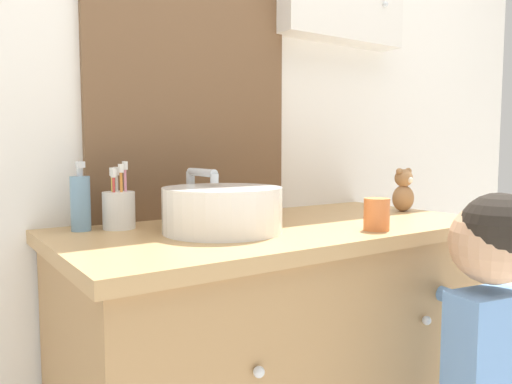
{
  "coord_description": "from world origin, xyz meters",
  "views": [
    {
      "loc": [
        -0.82,
        -0.78,
        1.07
      ],
      "look_at": [
        -0.11,
        0.25,
        0.96
      ],
      "focal_mm": 35.0,
      "sensor_mm": 36.0,
      "label": 1
    }
  ],
  "objects": [
    {
      "name": "vanity_counter",
      "position": [
        0.0,
        0.3,
        0.43
      ],
      "size": [
        1.19,
        0.6,
        0.86
      ],
      "color": "#A37A4C",
      "rests_on": "ground_plane"
    },
    {
      "name": "sink_basin",
      "position": [
        -0.19,
        0.29,
        0.92
      ],
      "size": [
        0.3,
        0.35,
        0.16
      ],
      "color": "white",
      "rests_on": "vanity_counter"
    },
    {
      "name": "drinking_cup",
      "position": [
        0.15,
        0.09,
        0.9
      ],
      "size": [
        0.07,
        0.07,
        0.08
      ],
      "primitive_type": "cylinder",
      "color": "orange",
      "rests_on": "vanity_counter"
    },
    {
      "name": "wall_back",
      "position": [
        0.02,
        0.62,
        1.29
      ],
      "size": [
        3.2,
        0.18,
        2.5
      ],
      "color": "silver",
      "rests_on": "ground_plane"
    },
    {
      "name": "soap_dispenser",
      "position": [
        -0.48,
        0.51,
        0.93
      ],
      "size": [
        0.05,
        0.05,
        0.18
      ],
      "color": "#6B93B2",
      "rests_on": "vanity_counter"
    },
    {
      "name": "child_figure",
      "position": [
        0.24,
        -0.17,
        0.64
      ],
      "size": [
        0.24,
        0.45,
        0.97
      ],
      "color": "slate",
      "rests_on": "ground_plane"
    },
    {
      "name": "teddy_bear",
      "position": [
        0.52,
        0.3,
        0.92
      ],
      "size": [
        0.08,
        0.07,
        0.14
      ],
      "color": "#9E7047",
      "rests_on": "vanity_counter"
    },
    {
      "name": "toothbrush_holder",
      "position": [
        -0.39,
        0.49,
        0.91
      ],
      "size": [
        0.08,
        0.08,
        0.18
      ],
      "color": "silver",
      "rests_on": "vanity_counter"
    }
  ]
}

